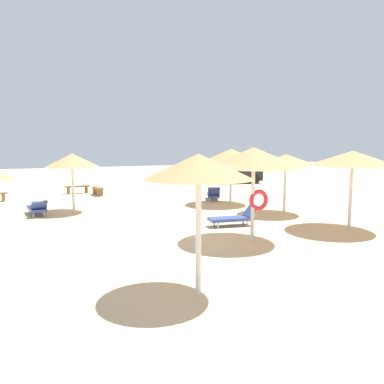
% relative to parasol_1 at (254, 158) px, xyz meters
% --- Properties ---
extents(ground_plane, '(80.00, 80.00, 0.00)m').
position_rel_parasol_1_xyz_m(ground_plane, '(-0.61, 0.64, -2.68)').
color(ground_plane, '#DBBA8C').
extents(parasol_1, '(3.07, 3.07, 3.03)m').
position_rel_parasol_1_xyz_m(parasol_1, '(0.00, 0.00, 0.00)').
color(parasol_1, silver).
rests_on(parasol_1, ground).
extents(parasol_2, '(2.43, 2.43, 2.68)m').
position_rel_parasol_1_xyz_m(parasol_2, '(-4.80, 7.65, -0.31)').
color(parasol_2, silver).
rests_on(parasol_2, ground).
extents(parasol_3, '(3.11, 3.11, 2.86)m').
position_rel_parasol_1_xyz_m(parasol_3, '(2.97, 7.03, -0.17)').
color(parasol_3, silver).
rests_on(parasol_3, ground).
extents(parasol_5, '(3.11, 3.11, 2.88)m').
position_rel_parasol_1_xyz_m(parasol_5, '(4.16, 0.06, -0.07)').
color(parasol_5, silver).
rests_on(parasol_5, ground).
extents(parasol_6, '(2.26, 2.26, 2.96)m').
position_rel_parasol_1_xyz_m(parasol_6, '(-3.43, -3.47, -0.00)').
color(parasol_6, silver).
rests_on(parasol_6, ground).
extents(parasol_7, '(2.72, 2.72, 2.66)m').
position_rel_parasol_1_xyz_m(parasol_7, '(3.91, 3.68, -0.27)').
color(parasol_7, silver).
rests_on(parasol_7, ground).
extents(lounger_1, '(1.91, 0.85, 0.79)m').
position_rel_parasol_1_xyz_m(lounger_1, '(0.56, 2.22, -2.35)').
color(lounger_1, '#33478C').
rests_on(lounger_1, ground).
extents(lounger_2, '(0.87, 1.94, 0.75)m').
position_rel_parasol_1_xyz_m(lounger_2, '(-6.37, 7.55, -2.36)').
color(lounger_2, '#33478C').
rests_on(lounger_2, ground).
extents(lounger_3, '(1.32, 1.95, 0.80)m').
position_rel_parasol_1_xyz_m(lounger_3, '(2.76, 8.64, -2.35)').
color(lounger_3, '#33478C').
rests_on(lounger_3, ground).
extents(bench_0, '(0.49, 1.52, 0.49)m').
position_rel_parasol_1_xyz_m(bench_0, '(-2.83, 13.14, -2.33)').
color(bench_0, brown).
rests_on(bench_0, ground).
extents(bench_2, '(1.53, 0.56, 0.49)m').
position_rel_parasol_1_xyz_m(bench_2, '(-3.88, 14.42, -2.33)').
color(bench_2, brown).
rests_on(bench_2, ground).
extents(parked_car, '(4.23, 2.51, 1.72)m').
position_rel_parasol_1_xyz_m(parked_car, '(8.22, 16.16, -1.86)').
color(parked_car, black).
rests_on(parked_car, ground).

